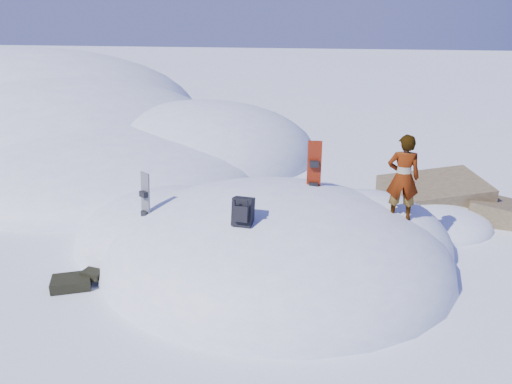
# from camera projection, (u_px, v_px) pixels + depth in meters

# --- Properties ---
(ground) EXTENTS (120.00, 120.00, 0.00)m
(ground) POSITION_uv_depth(u_px,v_px,m) (274.00, 262.00, 10.00)
(ground) COLOR white
(ground) RESTS_ON ground
(snow_mound) EXTENTS (8.00, 6.00, 3.00)m
(snow_mound) POSITION_uv_depth(u_px,v_px,m) (267.00, 256.00, 10.24)
(snow_mound) COLOR white
(snow_mound) RESTS_ON ground
(snow_ridge) EXTENTS (21.50, 18.50, 6.40)m
(snow_ridge) POSITION_uv_depth(u_px,v_px,m) (54.00, 132.00, 20.68)
(snow_ridge) COLOR white
(snow_ridge) RESTS_ON ground
(rock_outcrop) EXTENTS (4.68, 4.41, 1.68)m
(rock_outcrop) POSITION_uv_depth(u_px,v_px,m) (440.00, 215.00, 12.23)
(rock_outcrop) COLOR brown
(rock_outcrop) RESTS_ON ground
(snowboard_red) EXTENTS (0.29, 0.15, 1.52)m
(snowboard_red) POSITION_uv_depth(u_px,v_px,m) (314.00, 177.00, 10.01)
(snowboard_red) COLOR red
(snowboard_red) RESTS_ON snow_mound
(snowboard_dark) EXTENTS (0.27, 0.26, 1.35)m
(snowboard_dark) POSITION_uv_depth(u_px,v_px,m) (145.00, 206.00, 9.60)
(snowboard_dark) COLOR black
(snowboard_dark) RESTS_ON snow_mound
(backpack) EXTENTS (0.38, 0.42, 0.56)m
(backpack) POSITION_uv_depth(u_px,v_px,m) (243.00, 212.00, 8.37)
(backpack) COLOR black
(backpack) RESTS_ON snow_mound
(gear_pile) EXTENTS (0.93, 0.73, 0.24)m
(gear_pile) POSITION_uv_depth(u_px,v_px,m) (75.00, 281.00, 9.04)
(gear_pile) COLOR black
(gear_pile) RESTS_ON ground
(person) EXTENTS (0.60, 0.40, 1.63)m
(person) POSITION_uv_depth(u_px,v_px,m) (403.00, 177.00, 9.19)
(person) COLOR slate
(person) RESTS_ON snow_mound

